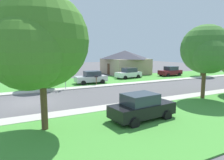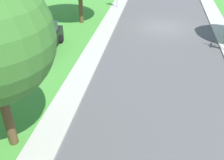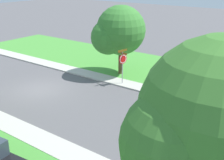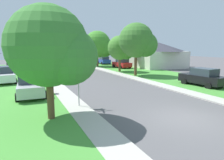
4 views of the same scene
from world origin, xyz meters
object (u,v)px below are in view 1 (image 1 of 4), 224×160
object	(u,v)px
tree_sidewalk_far	(38,43)
mailbox	(96,78)
car_black_far_down_street	(142,107)
tree_sidewalk_near	(203,55)
car_maroon_driveway_right	(170,71)
house_left_setback	(125,62)
tree_sidewalk_mid	(207,51)
car_silver_across_road	(91,77)
car_white_kerbside_mid	(129,73)
tree_corner_large	(47,58)
stop_sign_far_corner	(65,73)

from	to	relation	value
tree_sidewalk_far	mailbox	bearing A→B (deg)	146.36
car_black_far_down_street	tree_sidewalk_near	bearing A→B (deg)	121.32
car_maroon_driveway_right	house_left_setback	bearing A→B (deg)	-144.34
car_maroon_driveway_right	tree_sidewalk_mid	distance (m)	18.22
tree_sidewalk_far	house_left_setback	xyz separation A→B (m)	(-23.30, 19.20, -2.44)
car_silver_across_road	car_white_kerbside_mid	world-z (taller)	same
tree_sidewalk_far	tree_corner_large	xyz separation A→B (m)	(-13.57, 2.69, -1.17)
house_left_setback	mailbox	bearing A→B (deg)	-45.85
car_maroon_driveway_right	tree_sidewalk_far	bearing A→B (deg)	-56.65
car_maroon_driveway_right	car_silver_across_road	bearing A→B (deg)	-84.38
car_maroon_driveway_right	house_left_setback	size ratio (longest dim) A/B	0.48
car_black_far_down_street	house_left_setback	bearing A→B (deg)	151.31
car_white_kerbside_mid	tree_sidewalk_near	size ratio (longest dim) A/B	0.75
car_silver_across_road	tree_corner_large	distance (m)	6.56
tree_sidewalk_mid	car_maroon_driveway_right	bearing A→B (deg)	146.20
car_maroon_driveway_right	car_white_kerbside_mid	distance (m)	8.42
stop_sign_far_corner	tree_sidewalk_far	world-z (taller)	tree_sidewalk_far
car_white_kerbside_mid	mailbox	xyz separation A→B (m)	(3.56, -7.25, 0.14)
car_black_far_down_street	tree_sidewalk_near	world-z (taller)	tree_sidewalk_near
car_silver_across_road	car_maroon_driveway_right	distance (m)	15.91
tree_corner_large	mailbox	size ratio (longest dim) A/B	4.43
tree_corner_large	mailbox	distance (m)	6.62
tree_sidewalk_far	car_maroon_driveway_right	bearing A→B (deg)	123.35
tree_sidewalk_near	house_left_setback	distance (m)	14.31
car_maroon_driveway_right	mailbox	size ratio (longest dim) A/B	3.31
car_white_kerbside_mid	tree_sidewalk_mid	bearing A→B (deg)	-5.67
car_silver_across_road	tree_corner_large	world-z (taller)	tree_corner_large
tree_sidewalk_mid	house_left_setback	distance (m)	22.69
car_black_far_down_street	car_maroon_driveway_right	bearing A→B (deg)	132.52
car_maroon_driveway_right	car_white_kerbside_mid	world-z (taller)	same
tree_sidewalk_mid	tree_sidewalk_far	bearing A→B (deg)	-85.22
mailbox	tree_sidewalk_near	bearing A→B (deg)	91.01
stop_sign_far_corner	tree_sidewalk_far	bearing A→B (deg)	-20.16
tree_corner_large	tree_sidewalk_far	bearing A→B (deg)	-11.21
tree_sidewalk_far	car_white_kerbside_mid	bearing A→B (deg)	136.26
stop_sign_far_corner	car_white_kerbside_mid	world-z (taller)	stop_sign_far_corner
car_maroon_driveway_right	tree_corner_large	distance (m)	22.02
tree_sidewalk_near	tree_corner_large	size ratio (longest dim) A/B	1.03
car_black_far_down_street	tree_sidewalk_far	world-z (taller)	tree_sidewalk_far
tree_sidewalk_far	tree_corner_large	world-z (taller)	tree_sidewalk_far
car_white_kerbside_mid	mailbox	bearing A→B (deg)	-63.81
car_white_kerbside_mid	house_left_setback	size ratio (longest dim) A/B	0.49
tree_sidewalk_far	car_silver_across_road	bearing A→B (deg)	149.42
house_left_setback	tree_sidewalk_mid	bearing A→B (deg)	-12.12
tree_sidewalk_mid	car_silver_across_road	bearing A→B (deg)	-156.09
stop_sign_far_corner	car_silver_across_road	distance (m)	5.03
car_black_far_down_street	tree_corner_large	distance (m)	15.02
car_silver_across_road	tree_sidewalk_near	bearing A→B (deg)	87.33
stop_sign_far_corner	car_black_far_down_street	world-z (taller)	stop_sign_far_corner
car_maroon_driveway_right	tree_corner_large	world-z (taller)	tree_corner_large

